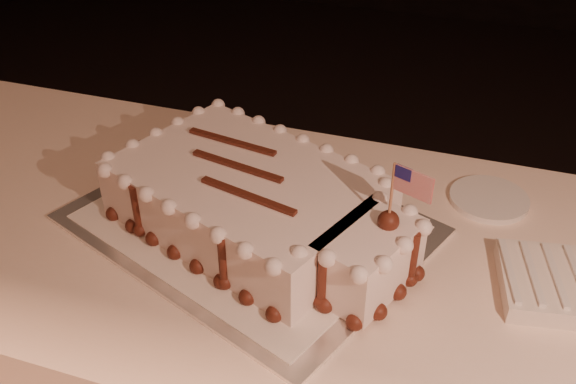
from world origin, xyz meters
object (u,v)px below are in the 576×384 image
(napkin_stack, at_px, (576,285))
(side_plate, at_px, (489,199))
(sheet_cake, at_px, (261,204))
(banquet_table, at_px, (294,372))
(cake_board, at_px, (249,224))

(napkin_stack, height_order, side_plate, napkin_stack)
(sheet_cake, distance_m, side_plate, 0.47)
(banquet_table, distance_m, cake_board, 0.39)
(cake_board, height_order, sheet_cake, sheet_cake)
(banquet_table, bearing_deg, side_plate, 35.65)
(sheet_cake, bearing_deg, side_plate, 30.62)
(cake_board, relative_size, napkin_stack, 2.33)
(banquet_table, relative_size, sheet_cake, 3.83)
(napkin_stack, xyz_separation_m, side_plate, (-0.15, 0.23, -0.01))
(napkin_stack, bearing_deg, banquet_table, -178.34)
(cake_board, bearing_deg, side_plate, 49.16)
(side_plate, bearing_deg, banquet_table, -144.35)
(banquet_table, distance_m, napkin_stack, 0.63)
(cake_board, relative_size, sheet_cake, 1.01)
(cake_board, distance_m, napkin_stack, 0.59)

